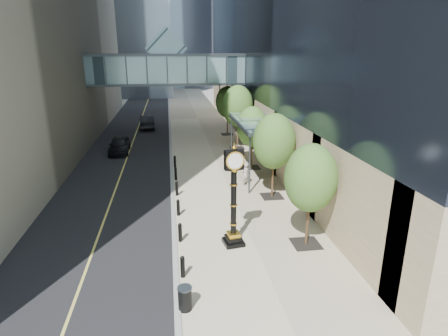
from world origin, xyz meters
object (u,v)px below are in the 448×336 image
(car_near, at_px, (119,145))
(pedestrian, at_px, (245,174))
(trash_bin, at_px, (185,299))
(car_far, at_px, (147,122))
(street_clock, at_px, (234,203))

(car_near, bearing_deg, pedestrian, -47.83)
(trash_bin, bearing_deg, car_far, 95.03)
(car_near, bearing_deg, trash_bin, -78.85)
(street_clock, relative_size, trash_bin, 5.72)
(street_clock, height_order, pedestrian, street_clock)
(car_far, bearing_deg, car_near, 76.07)
(trash_bin, bearing_deg, street_clock, 60.40)
(street_clock, relative_size, car_near, 1.14)
(trash_bin, distance_m, car_far, 35.50)
(trash_bin, height_order, car_far, car_far)
(street_clock, distance_m, pedestrian, 8.82)
(street_clock, relative_size, pedestrian, 3.10)
(trash_bin, bearing_deg, pedestrian, 69.16)
(street_clock, xyz_separation_m, trash_bin, (-2.65, -4.66, -1.78))
(street_clock, bearing_deg, trash_bin, -128.07)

